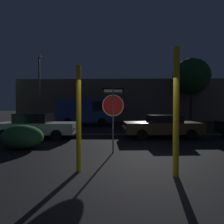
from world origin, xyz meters
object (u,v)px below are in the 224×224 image
street_lamp (39,81)px  hedge_bush_1 (22,137)px  yellow_pole_left (79,119)px  yellow_pole_right (176,112)px  delivery_truck (88,110)px  passing_car_3 (162,126)px  tree_0 (191,77)px  passing_car_2 (36,126)px  stop_sign (113,106)px

street_lamp → hedge_bush_1: bearing=-69.6°
yellow_pole_left → yellow_pole_right: size_ratio=0.89×
delivery_truck → street_lamp: 5.78m
hedge_bush_1 → passing_car_3: size_ratio=0.39×
yellow_pole_right → tree_0: size_ratio=0.40×
passing_car_2 → hedge_bush_1: bearing=13.4°
stop_sign → hedge_bush_1: (-3.89, 0.56, -1.30)m
yellow_pole_left → delivery_truck: yellow_pole_left is taller
passing_car_3 → street_lamp: (-10.53, 7.11, 3.87)m
passing_car_2 → street_lamp: 8.94m
stop_sign → delivery_truck: delivery_truck is taller
street_lamp → yellow_pole_right: bearing=-54.5°
yellow_pole_left → yellow_pole_right: 2.57m
stop_sign → yellow_pole_left: size_ratio=0.88×
tree_0 → passing_car_3: bearing=-119.4°
yellow_pole_right → passing_car_3: (1.20, 5.95, -0.95)m
yellow_pole_left → passing_car_3: bearing=56.5°
hedge_bush_1 → tree_0: tree_0 is taller
yellow_pole_left → hedge_bush_1: bearing=139.0°
yellow_pole_left → passing_car_3: (3.75, 5.67, -0.76)m
hedge_bush_1 → passing_car_2: bearing=103.6°
passing_car_3 → delivery_truck: bearing=33.2°
street_lamp → tree_0: 18.13m
yellow_pole_right → hedge_bush_1: size_ratio=1.83×
stop_sign → hedge_bush_1: stop_sign is taller
passing_car_3 → tree_0: 14.87m
hedge_bush_1 → passing_car_3: passing_car_3 is taller
yellow_pole_left → hedge_bush_1: (-2.98, 2.59, -0.94)m
passing_car_2 → delivery_truck: size_ratio=0.84×
yellow_pole_left → tree_0: size_ratio=0.36×
passing_car_2 → tree_0: 19.61m
yellow_pole_left → street_lamp: bearing=117.9°
hedge_bush_1 → yellow_pole_left: bearing=-41.0°
passing_car_3 → passing_car_2: bearing=89.0°
hedge_bush_1 → tree_0: bearing=48.3°
stop_sign → passing_car_3: 4.75m
yellow_pole_left → passing_car_3: yellow_pole_left is taller
stop_sign → tree_0: tree_0 is taller
stop_sign → hedge_bush_1: size_ratio=1.44×
stop_sign → yellow_pole_right: size_ratio=0.78×
hedge_bush_1 → delivery_truck: bearing=83.9°
hedge_bush_1 → passing_car_2: passing_car_2 is taller
passing_car_3 → yellow_pole_left: bearing=142.9°
stop_sign → yellow_pole_left: bearing=-121.6°
tree_0 → stop_sign: bearing=-121.5°
yellow_pole_right → street_lamp: bearing=125.5°
stop_sign → passing_car_3: (2.85, 3.63, -1.12)m
passing_car_2 → passing_car_3: (7.40, 0.33, -0.03)m
stop_sign → passing_car_2: size_ratio=0.54×
yellow_pole_right → passing_car_2: size_ratio=0.69×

